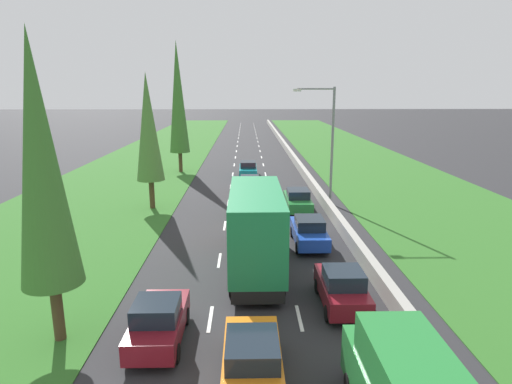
{
  "coord_description": "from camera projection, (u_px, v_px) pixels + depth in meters",
  "views": [
    {
      "loc": [
        -0.31,
        -0.39,
        8.73
      ],
      "look_at": [
        0.47,
        33.32,
        0.8
      ],
      "focal_mm": 30.35,
      "sensor_mm": 36.0,
      "label": 1
    }
  ],
  "objects": [
    {
      "name": "teal_sedan_centre_lane",
      "position": [
        248.0,
        169.0,
        44.59
      ],
      "size": [
        1.82,
        4.5,
        1.64
      ],
      "color": "teal",
      "rests_on": "ground"
    },
    {
      "name": "ground_plane",
      "position": [
        248.0,
        154.0,
        60.77
      ],
      "size": [
        300.0,
        300.0,
        0.0
      ],
      "primitive_type": "plane",
      "color": "#28282B",
      "rests_on": "ground"
    },
    {
      "name": "poplar_tree_nearest",
      "position": [
        41.0,
        163.0,
        14.08
      ],
      "size": [
        2.07,
        2.07,
        10.75
      ],
      "color": "#4C3823",
      "rests_on": "ground"
    },
    {
      "name": "grass_verge_right",
      "position": [
        350.0,
        154.0,
        61.09
      ],
      "size": [
        14.0,
        140.0,
        0.04
      ],
      "primitive_type": "cube",
      "color": "#2D6623",
      "rests_on": "ground"
    },
    {
      "name": "poplar_tree_third",
      "position": [
        178.0,
        98.0,
        45.69
      ],
      "size": [
        2.15,
        2.15,
        13.83
      ],
      "color": "#4C3823",
      "rests_on": "ground"
    },
    {
      "name": "blue_sedan_right_lane",
      "position": [
        309.0,
        231.0,
        24.94
      ],
      "size": [
        1.82,
        4.5,
        1.64
      ],
      "color": "#1E47B7",
      "rests_on": "ground"
    },
    {
      "name": "green_sedan_centre_lane",
      "position": [
        250.0,
        205.0,
        30.53
      ],
      "size": [
        1.82,
        4.5,
        1.64
      ],
      "color": "#237A33",
      "rests_on": "ground"
    },
    {
      "name": "maroon_hatchback_right_lane",
      "position": [
        342.0,
        288.0,
        17.73
      ],
      "size": [
        1.74,
        3.9,
        1.72
      ],
      "color": "maroon",
      "rests_on": "ground"
    },
    {
      "name": "orange_sedan_centre_lane",
      "position": [
        252.0,
        362.0,
        12.93
      ],
      "size": [
        1.82,
        4.5,
        1.64
      ],
      "color": "orange",
      "rests_on": "ground"
    },
    {
      "name": "lane_markings",
      "position": [
        248.0,
        154.0,
        60.77
      ],
      "size": [
        3.64,
        116.0,
        0.01
      ],
      "color": "white",
      "rests_on": "ground"
    },
    {
      "name": "green_sedan_right_lane",
      "position": [
        298.0,
        200.0,
        32.04
      ],
      "size": [
        1.82,
        4.5,
        1.64
      ],
      "color": "#237A33",
      "rests_on": "ground"
    },
    {
      "name": "green_box_truck_centre_lane",
      "position": [
        256.0,
        226.0,
        21.37
      ],
      "size": [
        2.46,
        9.4,
        4.18
      ],
      "color": "black",
      "rests_on": "ground"
    },
    {
      "name": "median_barrier",
      "position": [
        289.0,
        151.0,
        60.8
      ],
      "size": [
        0.44,
        120.0,
        0.85
      ],
      "primitive_type": "cube",
      "color": "#9E9B93",
      "rests_on": "ground"
    },
    {
      "name": "red_sedan_centre_lane",
      "position": [
        250.0,
        185.0,
        36.96
      ],
      "size": [
        1.82,
        4.5,
        1.64
      ],
      "color": "red",
      "rests_on": "ground"
    },
    {
      "name": "poplar_tree_second",
      "position": [
        148.0,
        128.0,
        31.47
      ],
      "size": [
        2.05,
        2.05,
        10.06
      ],
      "color": "#4C3823",
      "rests_on": "ground"
    },
    {
      "name": "grass_verge_left",
      "position": [
        158.0,
        154.0,
        60.48
      ],
      "size": [
        14.0,
        140.0,
        0.04
      ],
      "primitive_type": "cube",
      "color": "#2D6623",
      "rests_on": "ground"
    },
    {
      "name": "maroon_hatchback_left_lane",
      "position": [
        158.0,
        321.0,
        15.15
      ],
      "size": [
        1.74,
        3.9,
        1.72
      ],
      "color": "maroon",
      "rests_on": "ground"
    },
    {
      "name": "street_light_mast",
      "position": [
        328.0,
        137.0,
        32.99
      ],
      "size": [
        3.2,
        0.28,
        9.0
      ],
      "color": "gray",
      "rests_on": "ground"
    }
  ]
}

